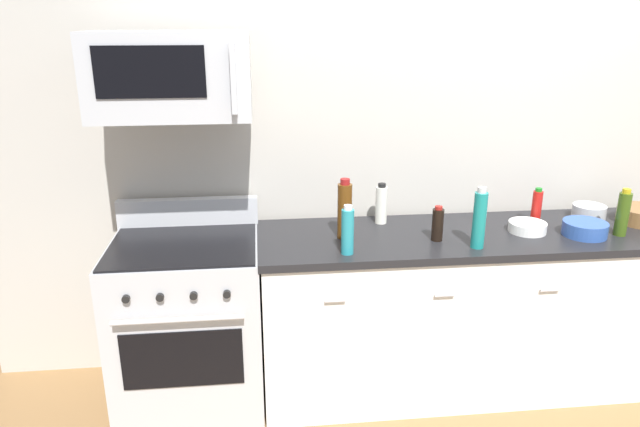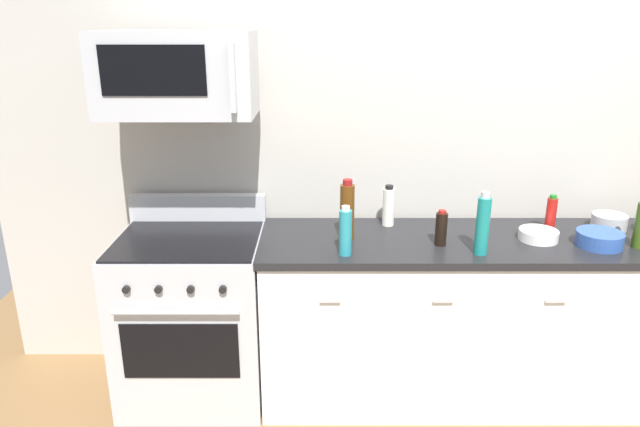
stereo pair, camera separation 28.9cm
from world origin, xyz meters
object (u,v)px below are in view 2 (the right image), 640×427
object	(u,v)px
microwave	(176,74)
bottle_sparkling_teal	(481,225)
bottle_soy_sauce_dark	(440,228)
bottle_wine_amber	(346,211)
bottle_hot_sauce_red	(550,214)
bowl_steel_prep	(608,221)
bottle_vinegar_white	(387,206)
bottle_dish_soap	(344,232)
bottle_olive_oil	(640,224)
bowl_white_ceramic	(537,234)
range_oven	(193,316)
bowl_blue_mixing	(598,238)

from	to	relation	value
microwave	bottle_sparkling_teal	bearing A→B (deg)	-9.80
bottle_soy_sauce_dark	bottle_wine_amber	size ratio (longest dim) A/B	0.58
bottle_hot_sauce_red	bottle_wine_amber	bearing A→B (deg)	-174.58
microwave	bottle_hot_sauce_red	bearing A→B (deg)	1.75
bowl_steel_prep	bottle_soy_sauce_dark	bearing A→B (deg)	-166.15
bottle_wine_amber	bottle_vinegar_white	bearing A→B (deg)	40.61
bottle_wine_amber	bottle_dish_soap	bearing A→B (deg)	-94.56
bottle_hot_sauce_red	bottle_sparkling_teal	xyz separation A→B (m)	(-0.45, -0.31, 0.05)
bottle_vinegar_white	bottle_olive_oil	world-z (taller)	bottle_olive_oil
microwave	bottle_dish_soap	distance (m)	1.11
bottle_hot_sauce_red	bottle_vinegar_white	size ratio (longest dim) A/B	0.89
bowl_white_ceramic	bowl_steel_prep	xyz separation A→B (m)	(0.44, 0.17, 0.01)
range_oven	bottle_sparkling_teal	size ratio (longest dim) A/B	3.43
bottle_dish_soap	bottle_wine_amber	xyz separation A→B (m)	(0.02, 0.22, 0.03)
bottle_wine_amber	bottle_hot_sauce_red	bearing A→B (deg)	5.42
bowl_white_ceramic	bottle_vinegar_white	bearing A→B (deg)	163.23
bottle_dish_soap	bottle_vinegar_white	distance (m)	0.49
bottle_dish_soap	bowl_blue_mixing	size ratio (longest dim) A/B	1.08
bottle_dish_soap	bowl_steel_prep	size ratio (longest dim) A/B	1.35
bottle_hot_sauce_red	bottle_wine_amber	xyz separation A→B (m)	(-1.09, -0.10, 0.05)
bottle_sparkling_teal	bowl_blue_mixing	size ratio (longest dim) A/B	1.38
bottle_soy_sauce_dark	bowl_steel_prep	distance (m)	0.99
bottle_hot_sauce_red	bottle_olive_oil	bearing A→B (deg)	-32.11
microwave	bottle_hot_sauce_red	size ratio (longest dim) A/B	3.66
bottle_wine_amber	bowl_steel_prep	size ratio (longest dim) A/B	1.74
bottle_olive_oil	bowl_blue_mixing	xyz separation A→B (m)	(-0.19, 0.01, -0.08)
bottle_wine_amber	bowl_steel_prep	world-z (taller)	bottle_wine_amber
range_oven	microwave	size ratio (longest dim) A/B	1.44
range_oven	bottle_olive_oil	world-z (taller)	bottle_olive_oil
bottle_soy_sauce_dark	bottle_olive_oil	xyz separation A→B (m)	(0.98, -0.03, 0.03)
bottle_dish_soap	bottle_sparkling_teal	distance (m)	0.66
range_oven	bottle_vinegar_white	distance (m)	1.22
bottle_wine_amber	bowl_white_ceramic	size ratio (longest dim) A/B	1.60
microwave	bottle_hot_sauce_red	distance (m)	2.05
microwave	bowl_blue_mixing	xyz separation A→B (m)	(2.09, -0.15, -0.79)
bottle_sparkling_teal	bottle_wine_amber	size ratio (longest dim) A/B	0.98
bottle_wine_amber	bottle_soy_sauce_dark	bearing A→B (deg)	-11.07
bowl_steel_prep	bowl_blue_mixing	world-z (taller)	bowl_steel_prep
bowl_white_ceramic	bowl_steel_prep	world-z (taller)	bowl_steel_prep
bowl_steel_prep	bottle_sparkling_teal	bearing A→B (deg)	-155.89
bowl_white_ceramic	bowl_steel_prep	distance (m)	0.47
bottle_vinegar_white	bottle_sparkling_teal	size ratio (longest dim) A/B	0.73
bowl_blue_mixing	bottle_dish_soap	bearing A→B (deg)	-175.02
bottle_soy_sauce_dark	bowl_blue_mixing	world-z (taller)	bottle_soy_sauce_dark
bowl_blue_mixing	bottle_sparkling_teal	bearing A→B (deg)	-170.73
bottle_hot_sauce_red	bottle_dish_soap	bearing A→B (deg)	-163.82
bottle_soy_sauce_dark	bowl_blue_mixing	distance (m)	0.79
microwave	bottle_olive_oil	size ratio (longest dim) A/B	2.94
bottle_vinegar_white	bowl_blue_mixing	bearing A→B (deg)	-16.80
bottle_olive_oil	bottle_sparkling_teal	world-z (taller)	bottle_sparkling_teal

